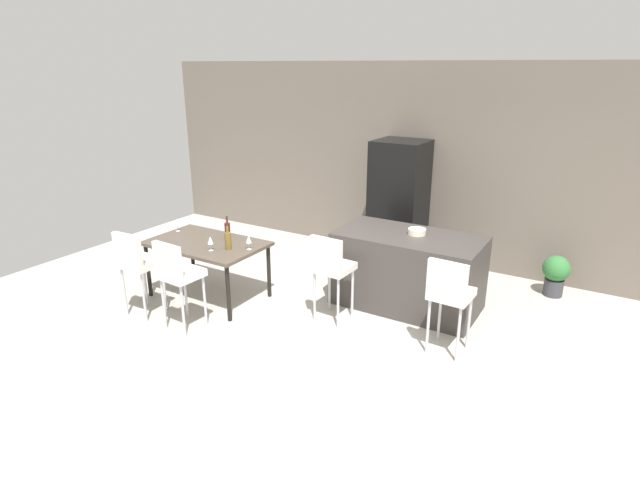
{
  "coord_description": "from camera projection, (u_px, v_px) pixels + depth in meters",
  "views": [
    {
      "loc": [
        2.3,
        -4.47,
        2.85
      ],
      "look_at": [
        -0.71,
        0.5,
        0.85
      ],
      "focal_mm": 28.69,
      "sensor_mm": 36.0,
      "label": 1
    }
  ],
  "objects": [
    {
      "name": "back_wall",
      "position": [
        442.0,
        166.0,
        7.41
      ],
      "size": [
        10.0,
        0.12,
        2.9
      ],
      "primitive_type": "cube",
      "color": "#665B51",
      "rests_on": "ground_plane"
    },
    {
      "name": "wine_bottle_right",
      "position": [
        227.0,
        230.0,
        6.47
      ],
      "size": [
        0.07,
        0.07,
        0.3
      ],
      "color": "#471E19",
      "rests_on": "dining_table"
    },
    {
      "name": "dining_table",
      "position": [
        207.0,
        247.0,
        6.42
      ],
      "size": [
        1.46,
        0.9,
        0.74
      ],
      "color": "#4C4238",
      "rests_on": "ground_plane"
    },
    {
      "name": "wine_glass_far",
      "position": [
        177.0,
        222.0,
        6.79
      ],
      "size": [
        0.07,
        0.07,
        0.17
      ],
      "color": "silver",
      "rests_on": "dining_table"
    },
    {
      "name": "wine_glass_middle",
      "position": [
        249.0,
        240.0,
        6.11
      ],
      "size": [
        0.07,
        0.07,
        0.17
      ],
      "color": "silver",
      "rests_on": "dining_table"
    },
    {
      "name": "ground_plane",
      "position": [
        351.0,
        336.0,
        5.66
      ],
      "size": [
        10.0,
        10.0,
        0.0
      ],
      "primitive_type": "plane",
      "color": "#ADA89E"
    },
    {
      "name": "bar_chair_left",
      "position": [
        331.0,
        265.0,
        5.78
      ],
      "size": [
        0.42,
        0.42,
        1.05
      ],
      "color": "silver",
      "rests_on": "ground_plane"
    },
    {
      "name": "dining_chair_far",
      "position": [
        177.0,
        272.0,
        5.6
      ],
      "size": [
        0.42,
        0.42,
        1.05
      ],
      "color": "silver",
      "rests_on": "ground_plane"
    },
    {
      "name": "refrigerator",
      "position": [
        398.0,
        204.0,
        7.45
      ],
      "size": [
        0.72,
        0.68,
        1.84
      ],
      "primitive_type": "cube",
      "color": "black",
      "rests_on": "ground_plane"
    },
    {
      "name": "potted_plant",
      "position": [
        556.0,
        273.0,
        6.56
      ],
      "size": [
        0.34,
        0.34,
        0.54
      ],
      "color": "#38383D",
      "rests_on": "ground_plane"
    },
    {
      "name": "wine_glass_left",
      "position": [
        210.0,
        241.0,
        6.07
      ],
      "size": [
        0.07,
        0.07,
        0.17
      ],
      "color": "silver",
      "rests_on": "dining_table"
    },
    {
      "name": "kitchen_island",
      "position": [
        408.0,
        271.0,
        6.24
      ],
      "size": [
        1.73,
        0.91,
        0.92
      ],
      "primitive_type": "cube",
      "color": "#383330",
      "rests_on": "ground_plane"
    },
    {
      "name": "fruit_bowl",
      "position": [
        417.0,
        232.0,
        6.11
      ],
      "size": [
        0.21,
        0.21,
        0.07
      ],
      "primitive_type": "cylinder",
      "color": "beige",
      "rests_on": "kitchen_island"
    },
    {
      "name": "wine_bottle_end",
      "position": [
        228.0,
        240.0,
        6.11
      ],
      "size": [
        0.08,
        0.08,
        0.29
      ],
      "color": "brown",
      "rests_on": "dining_table"
    },
    {
      "name": "dining_chair_near",
      "position": [
        137.0,
        260.0,
        5.91
      ],
      "size": [
        0.41,
        0.41,
        1.05
      ],
      "color": "silver",
      "rests_on": "ground_plane"
    },
    {
      "name": "bar_chair_middle",
      "position": [
        450.0,
        291.0,
        5.11
      ],
      "size": [
        0.42,
        0.42,
        1.05
      ],
      "color": "silver",
      "rests_on": "ground_plane"
    }
  ]
}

